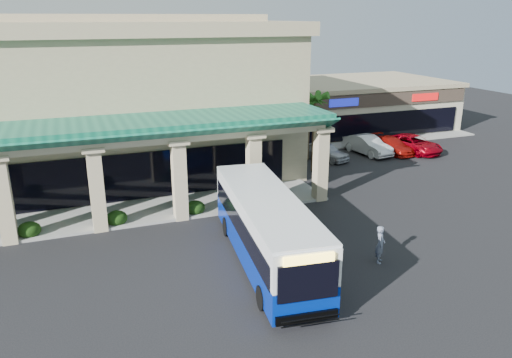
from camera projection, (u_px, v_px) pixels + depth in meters
name	position (u px, v px, depth m)	size (l,w,h in m)	color
ground	(262.00, 247.00, 25.39)	(110.00, 110.00, 0.00)	black
main_building	(74.00, 99.00, 35.14)	(30.80, 14.80, 11.35)	tan
arcade	(85.00, 174.00, 27.84)	(30.00, 6.20, 5.70)	#0F5E47
strip_mall	(338.00, 105.00, 52.06)	(22.50, 12.50, 4.90)	beige
palm_0	(314.00, 128.00, 37.03)	(2.40, 2.40, 6.60)	#255F19
palm_1	(308.00, 125.00, 40.16)	(2.40, 2.40, 5.80)	#255F19
broadleaf_tree	(262.00, 121.00, 44.07)	(2.60, 2.60, 4.81)	black
transit_bus	(266.00, 230.00, 23.38)	(2.75, 11.81, 3.30)	#03219B
pedestrian	(380.00, 244.00, 23.61)	(0.67, 0.44, 1.84)	slate
car_silver	(326.00, 151.00, 40.78)	(1.66, 4.12, 1.40)	#AEAFB6
car_white	(368.00, 145.00, 42.43)	(1.68, 4.81, 1.59)	silver
car_red	(391.00, 145.00, 42.86)	(1.89, 4.65, 1.35)	#9E100A
car_gray	(413.00, 144.00, 43.06)	(2.44, 5.30, 1.47)	#95010F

